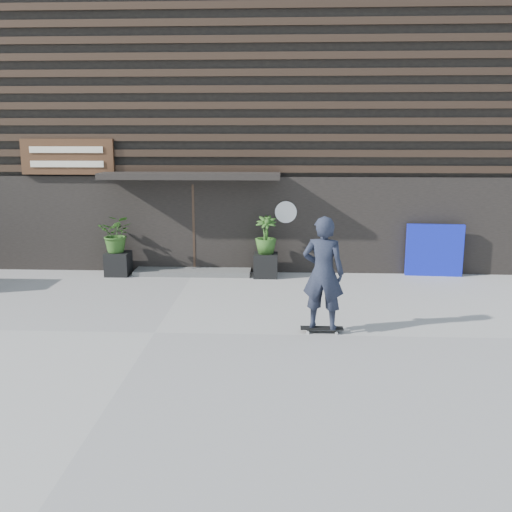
{
  "coord_description": "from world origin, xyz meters",
  "views": [
    {
      "loc": [
        2.33,
        -10.06,
        3.56
      ],
      "look_at": [
        1.78,
        1.7,
        1.1
      ],
      "focal_mm": 40.92,
      "sensor_mm": 36.0,
      "label": 1
    }
  ],
  "objects_px": {
    "planter_pot_right": "(266,265)",
    "skateboarder": "(323,273)",
    "blue_tarp": "(434,250)",
    "planter_pot_left": "(118,264)"
  },
  "relations": [
    {
      "from": "planter_pot_right",
      "to": "skateboarder",
      "type": "relative_size",
      "value": 0.28
    },
    {
      "from": "blue_tarp",
      "to": "skateboarder",
      "type": "height_order",
      "value": "skateboarder"
    },
    {
      "from": "planter_pot_left",
      "to": "skateboarder",
      "type": "xyz_separation_m",
      "value": [
        4.96,
        -4.25,
        0.82
      ]
    },
    {
      "from": "planter_pot_left",
      "to": "planter_pot_right",
      "type": "relative_size",
      "value": 1.0
    },
    {
      "from": "planter_pot_right",
      "to": "skateboarder",
      "type": "height_order",
      "value": "skateboarder"
    },
    {
      "from": "planter_pot_left",
      "to": "blue_tarp",
      "type": "xyz_separation_m",
      "value": [
        8.09,
        0.3,
        0.37
      ]
    },
    {
      "from": "planter_pot_right",
      "to": "blue_tarp",
      "type": "height_order",
      "value": "blue_tarp"
    },
    {
      "from": "blue_tarp",
      "to": "planter_pot_right",
      "type": "bearing_deg",
      "value": -172.48
    },
    {
      "from": "blue_tarp",
      "to": "skateboarder",
      "type": "bearing_deg",
      "value": -121.06
    },
    {
      "from": "planter_pot_right",
      "to": "skateboarder",
      "type": "distance_m",
      "value": 4.48
    }
  ]
}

